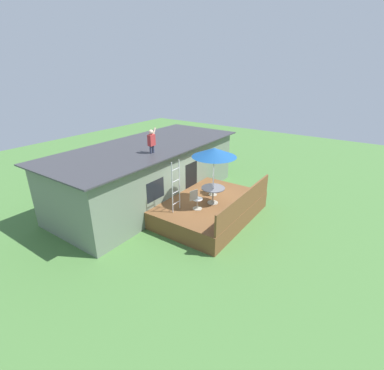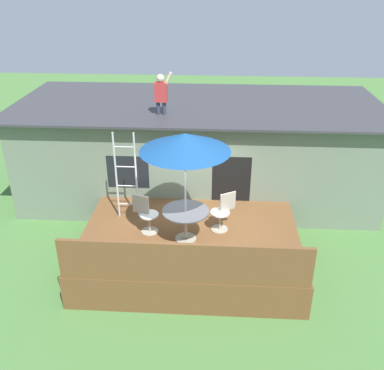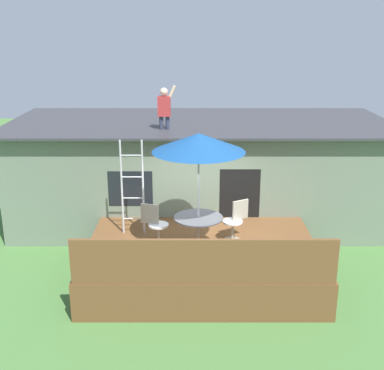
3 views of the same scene
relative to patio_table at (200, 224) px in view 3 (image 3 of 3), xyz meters
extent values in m
plane|color=#477538|center=(0.09, 0.30, -1.39)|extent=(40.00, 40.00, 0.00)
cube|color=slate|center=(0.09, 3.90, 0.02)|extent=(10.00, 4.00, 2.81)
cube|color=#38383D|center=(0.09, 3.90, 1.45)|extent=(10.50, 4.50, 0.06)
cube|color=black|center=(-1.65, 1.91, 0.16)|extent=(1.10, 0.03, 0.90)
cube|color=black|center=(1.05, 1.91, -0.34)|extent=(1.00, 0.03, 2.00)
cube|color=brown|center=(0.09, 0.30, -0.99)|extent=(5.02, 3.71, 0.80)
cube|color=brown|center=(0.09, -1.51, -0.14)|extent=(4.92, 0.08, 0.90)
cylinder|color=#A59E8C|center=(0.00, 0.00, -0.57)|extent=(0.48, 0.48, 0.03)
cylinder|color=#A59E8C|center=(0.00, 0.00, -0.22)|extent=(0.07, 0.07, 0.71)
cylinder|color=#4C4C51|center=(0.00, 0.00, 0.14)|extent=(1.04, 1.04, 0.03)
cylinder|color=silver|center=(0.00, 0.00, 0.61)|extent=(0.04, 0.04, 2.40)
cone|color=#194C8C|center=(0.00, 0.00, 1.76)|extent=(1.90, 1.90, 0.38)
cylinder|color=silver|center=(-1.72, 0.91, 0.51)|extent=(0.04, 0.04, 2.20)
cylinder|color=silver|center=(-1.24, 0.91, 0.51)|extent=(0.04, 0.04, 2.20)
cylinder|color=silver|center=(-1.48, 0.91, -0.24)|extent=(0.48, 0.03, 0.03)
cylinder|color=silver|center=(-1.48, 0.91, 0.26)|extent=(0.48, 0.03, 0.03)
cylinder|color=silver|center=(-1.48, 0.91, 0.76)|extent=(0.48, 0.03, 0.03)
cylinder|color=silver|center=(-1.48, 0.91, 1.26)|extent=(0.48, 0.03, 0.03)
cylinder|color=#33384C|center=(-0.91, 2.73, 1.65)|extent=(0.10, 0.10, 0.34)
cylinder|color=#33384C|center=(-0.75, 2.73, 1.65)|extent=(0.10, 0.10, 0.34)
cube|color=#B73333|center=(-0.83, 2.73, 2.07)|extent=(0.32, 0.20, 0.50)
sphere|color=beige|center=(-0.83, 2.73, 2.43)|extent=(0.20, 0.20, 0.20)
cylinder|color=beige|center=(-0.65, 2.73, 2.37)|extent=(0.26, 0.08, 0.44)
cylinder|color=#A59E8C|center=(-0.86, 0.25, -0.58)|extent=(0.40, 0.40, 0.02)
cylinder|color=#A59E8C|center=(-0.86, 0.25, -0.36)|extent=(0.06, 0.06, 0.44)
cylinder|color=silver|center=(-0.86, 0.25, -0.13)|extent=(0.44, 0.44, 0.04)
cube|color=#A59E8C|center=(-1.05, 0.31, 0.11)|extent=(0.40, 0.15, 0.44)
cylinder|color=#A59E8C|center=(0.76, 0.45, -0.58)|extent=(0.40, 0.40, 0.02)
cylinder|color=#A59E8C|center=(0.76, 0.45, -0.36)|extent=(0.06, 0.06, 0.44)
cylinder|color=silver|center=(0.76, 0.45, -0.13)|extent=(0.44, 0.44, 0.04)
cube|color=#A59E8C|center=(0.94, 0.55, 0.11)|extent=(0.36, 0.24, 0.44)
camera|label=1|loc=(-9.85, -5.69, 5.02)|focal=26.32mm
camera|label=2|loc=(0.65, -8.23, 4.95)|focal=40.57mm
camera|label=3|loc=(-0.13, -9.87, 4.02)|focal=47.08mm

